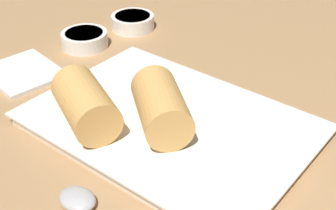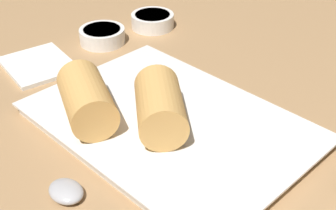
{
  "view_description": "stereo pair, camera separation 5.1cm",
  "coord_description": "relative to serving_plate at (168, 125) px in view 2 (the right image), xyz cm",
  "views": [
    {
      "loc": [
        27.25,
        -35.17,
        35.5
      ],
      "look_at": [
        -0.64,
        -0.24,
        5.65
      ],
      "focal_mm": 50.0,
      "sensor_mm": 36.0,
      "label": 1
    },
    {
      "loc": [
        31.04,
        -31.78,
        35.5
      ],
      "look_at": [
        -0.64,
        -0.24,
        5.65
      ],
      "focal_mm": 50.0,
      "sensor_mm": 36.0,
      "label": 2
    }
  ],
  "objects": [
    {
      "name": "roll_front_left",
      "position": [
        -7.37,
        -6.14,
        3.43
      ],
      "size": [
        11.15,
        8.99,
        5.37
      ],
      "color": "#DBA356",
      "rests_on": "serving_plate"
    },
    {
      "name": "serving_plate",
      "position": [
        0.0,
        0.0,
        0.0
      ],
      "size": [
        32.48,
        22.86,
        1.5
      ],
      "color": "white",
      "rests_on": "table_surface"
    },
    {
      "name": "dipping_bowl_near",
      "position": [
        -24.23,
        9.25,
        0.53
      ],
      "size": [
        7.26,
        7.26,
        2.37
      ],
      "color": "white",
      "rests_on": "table_surface"
    },
    {
      "name": "roll_front_right",
      "position": [
        -0.3,
        -1.04,
        3.43
      ],
      "size": [
        11.0,
        10.32,
        5.37
      ],
      "color": "#DBA356",
      "rests_on": "serving_plate"
    },
    {
      "name": "spoon",
      "position": [
        1.6,
        -14.89,
        -0.12
      ],
      "size": [
        17.31,
        3.14,
        1.39
      ],
      "color": "#B2B2B7",
      "rests_on": "table_surface"
    },
    {
      "name": "napkin",
      "position": [
        -24.55,
        -2.45,
        -0.46
      ],
      "size": [
        11.83,
        10.53,
        0.6
      ],
      "color": "white",
      "rests_on": "table_surface"
    },
    {
      "name": "table_surface",
      "position": [
        0.64,
        0.24,
        -1.76
      ],
      "size": [
        180.0,
        140.0,
        2.0
      ],
      "color": "#A87F54",
      "rests_on": "ground"
    },
    {
      "name": "dipping_bowl_far",
      "position": [
        -22.86,
        19.03,
        0.53
      ],
      "size": [
        7.26,
        7.26,
        2.37
      ],
      "color": "white",
      "rests_on": "table_surface"
    }
  ]
}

